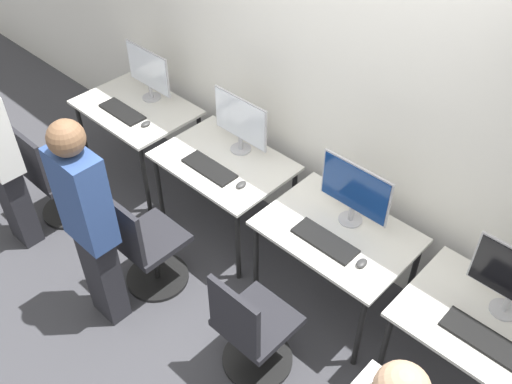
{
  "coord_description": "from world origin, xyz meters",
  "views": [
    {
      "loc": [
        1.98,
        -1.95,
        3.45
      ],
      "look_at": [
        0.0,
        0.15,
        0.88
      ],
      "focal_mm": 40.0,
      "sensor_mm": 36.0,
      "label": 1
    }
  ],
  "objects_px": {
    "monitor_left": "(240,122)",
    "office_chair_left": "(146,249)",
    "mouse_right": "(362,263)",
    "office_chair_right": "(252,333)",
    "keyboard_left": "(209,168)",
    "mouse_left": "(241,185)",
    "monitor_right": "(355,191)",
    "keyboard_far_right": "(482,338)",
    "monitor_far_left": "(148,71)",
    "keyboard_right": "(325,241)",
    "keyboard_far_left": "(122,112)",
    "office_chair_far_left": "(56,181)",
    "mouse_far_left": "(146,124)",
    "person_left": "(89,221)"
  },
  "relations": [
    {
      "from": "mouse_left",
      "to": "keyboard_right",
      "type": "height_order",
      "value": "mouse_left"
    },
    {
      "from": "keyboard_left",
      "to": "monitor_right",
      "type": "bearing_deg",
      "value": 14.69
    },
    {
      "from": "office_chair_right",
      "to": "mouse_far_left",
      "type": "bearing_deg",
      "value": 159.87
    },
    {
      "from": "keyboard_far_left",
      "to": "monitor_left",
      "type": "height_order",
      "value": "monitor_left"
    },
    {
      "from": "keyboard_right",
      "to": "mouse_right",
      "type": "relative_size",
      "value": 5.03
    },
    {
      "from": "mouse_far_left",
      "to": "mouse_left",
      "type": "bearing_deg",
      "value": -0.26
    },
    {
      "from": "monitor_left",
      "to": "mouse_right",
      "type": "xyz_separation_m",
      "value": [
        1.39,
        -0.33,
        -0.25
      ]
    },
    {
      "from": "keyboard_left",
      "to": "office_chair_right",
      "type": "xyz_separation_m",
      "value": [
        1.06,
        -0.65,
        -0.36
      ]
    },
    {
      "from": "keyboard_left",
      "to": "mouse_left",
      "type": "xyz_separation_m",
      "value": [
        0.31,
        0.03,
        0.01
      ]
    },
    {
      "from": "monitor_right",
      "to": "mouse_right",
      "type": "distance_m",
      "value": 0.47
    },
    {
      "from": "mouse_far_left",
      "to": "keyboard_far_right",
      "type": "bearing_deg",
      "value": -0.15
    },
    {
      "from": "mouse_left",
      "to": "mouse_right",
      "type": "bearing_deg",
      "value": -0.87
    },
    {
      "from": "mouse_left",
      "to": "keyboard_left",
      "type": "bearing_deg",
      "value": -175.32
    },
    {
      "from": "monitor_right",
      "to": "mouse_right",
      "type": "xyz_separation_m",
      "value": [
        0.29,
        -0.28,
        -0.25
      ]
    },
    {
      "from": "office_chair_far_left",
      "to": "keyboard_right",
      "type": "xyz_separation_m",
      "value": [
        2.23,
        0.7,
        0.36
      ]
    },
    {
      "from": "monitor_left",
      "to": "office_chair_right",
      "type": "bearing_deg",
      "value": -42.99
    },
    {
      "from": "monitor_right",
      "to": "office_chair_right",
      "type": "height_order",
      "value": "monitor_right"
    },
    {
      "from": "monitor_left",
      "to": "keyboard_far_left",
      "type": "bearing_deg",
      "value": -163.32
    },
    {
      "from": "office_chair_left",
      "to": "monitor_right",
      "type": "relative_size",
      "value": 1.72
    },
    {
      "from": "office_chair_left",
      "to": "keyboard_far_right",
      "type": "xyz_separation_m",
      "value": [
        2.18,
        0.68,
        0.36
      ]
    },
    {
      "from": "mouse_left",
      "to": "monitor_right",
      "type": "relative_size",
      "value": 0.17
    },
    {
      "from": "keyboard_far_left",
      "to": "mouse_right",
      "type": "xyz_separation_m",
      "value": [
        2.48,
        -0.0,
        0.01
      ]
    },
    {
      "from": "mouse_left",
      "to": "keyboard_right",
      "type": "distance_m",
      "value": 0.78
    },
    {
      "from": "keyboard_right",
      "to": "keyboard_far_right",
      "type": "height_order",
      "value": "same"
    },
    {
      "from": "keyboard_far_left",
      "to": "monitor_right",
      "type": "xyz_separation_m",
      "value": [
        2.19,
        0.28,
        0.25
      ]
    },
    {
      "from": "monitor_far_left",
      "to": "monitor_right",
      "type": "height_order",
      "value": "same"
    },
    {
      "from": "keyboard_far_right",
      "to": "mouse_left",
      "type": "bearing_deg",
      "value": 179.92
    },
    {
      "from": "office_chair_far_left",
      "to": "monitor_left",
      "type": "bearing_deg",
      "value": 42.31
    },
    {
      "from": "monitor_left",
      "to": "mouse_left",
      "type": "bearing_deg",
      "value": -45.22
    },
    {
      "from": "office_chair_far_left",
      "to": "keyboard_right",
      "type": "relative_size",
      "value": 2.0
    },
    {
      "from": "mouse_far_left",
      "to": "monitor_left",
      "type": "xyz_separation_m",
      "value": [
        0.8,
        0.31,
        0.25
      ]
    },
    {
      "from": "monitor_left",
      "to": "office_chair_left",
      "type": "distance_m",
      "value": 1.18
    },
    {
      "from": "keyboard_far_right",
      "to": "monitor_left",
      "type": "bearing_deg",
      "value": 171.8
    },
    {
      "from": "monitor_left",
      "to": "mouse_right",
      "type": "bearing_deg",
      "value": -13.36
    },
    {
      "from": "keyboard_right",
      "to": "monitor_right",
      "type": "bearing_deg",
      "value": 90.0
    },
    {
      "from": "office_chair_far_left",
      "to": "keyboard_left",
      "type": "bearing_deg",
      "value": 31.51
    },
    {
      "from": "monitor_left",
      "to": "monitor_right",
      "type": "xyz_separation_m",
      "value": [
        1.09,
        -0.05,
        0.0
      ]
    },
    {
      "from": "monitor_left",
      "to": "person_left",
      "type": "distance_m",
      "value": 1.37
    },
    {
      "from": "monitor_left",
      "to": "office_chair_right",
      "type": "xyz_separation_m",
      "value": [
        1.06,
        -0.99,
        -0.62
      ]
    },
    {
      "from": "keyboard_far_left",
      "to": "office_chair_left",
      "type": "relative_size",
      "value": 0.5
    },
    {
      "from": "monitor_left",
      "to": "office_chair_right",
      "type": "relative_size",
      "value": 0.58
    },
    {
      "from": "keyboard_far_left",
      "to": "mouse_right",
      "type": "distance_m",
      "value": 2.48
    },
    {
      "from": "keyboard_far_left",
      "to": "mouse_left",
      "type": "bearing_deg",
      "value": 0.62
    },
    {
      "from": "keyboard_right",
      "to": "mouse_left",
      "type": "bearing_deg",
      "value": 178.63
    },
    {
      "from": "monitor_far_left",
      "to": "keyboard_right",
      "type": "relative_size",
      "value": 1.17
    },
    {
      "from": "office_chair_far_left",
      "to": "keyboard_far_left",
      "type": "bearing_deg",
      "value": 86.45
    },
    {
      "from": "mouse_far_left",
      "to": "person_left",
      "type": "distance_m",
      "value": 1.34
    },
    {
      "from": "monitor_right",
      "to": "keyboard_left",
      "type": "bearing_deg",
      "value": -165.31
    },
    {
      "from": "mouse_left",
      "to": "keyboard_right",
      "type": "bearing_deg",
      "value": -1.37
    },
    {
      "from": "office_chair_left",
      "to": "mouse_right",
      "type": "distance_m",
      "value": 1.58
    }
  ]
}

